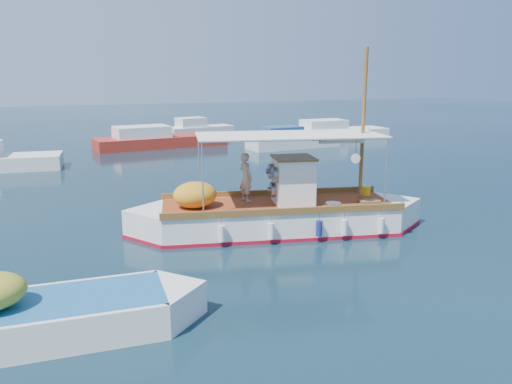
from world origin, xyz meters
name	(u,v)px	position (x,y,z in m)	size (l,w,h in m)	color
ground	(286,236)	(0.00, 0.00, 0.00)	(160.00, 160.00, 0.00)	black
fishing_caique	(276,215)	(-0.07, 0.64, 0.55)	(10.05, 4.49, 6.30)	white
dinghy	(36,322)	(-7.56, -3.99, 0.35)	(6.90, 2.29, 1.69)	white
bg_boat_n	(157,140)	(0.41, 22.49, 0.49)	(9.79, 3.76, 1.80)	#A6281B
bg_boat_ne	(291,141)	(9.35, 18.36, 0.49)	(6.97, 2.70, 1.80)	silver
bg_boat_e	(334,133)	(15.18, 21.86, 0.49)	(8.74, 2.61, 1.80)	silver
bg_boat_far_n	(198,130)	(5.24, 28.30, 0.49)	(6.07, 2.99, 1.80)	silver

